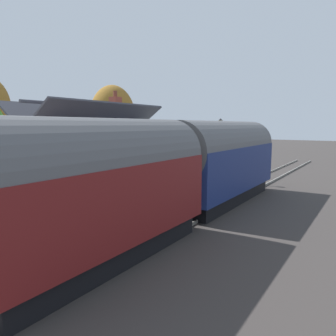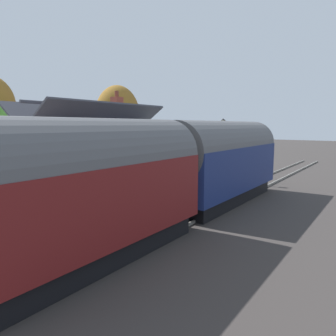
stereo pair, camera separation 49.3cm
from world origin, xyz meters
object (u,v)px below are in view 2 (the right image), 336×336
(planter_bench_left, at_px, (157,162))
(tree_distant, at_px, (118,116))
(planter_corner_building, at_px, (23,211))
(bench_near_building, at_px, (183,164))
(planter_bench_right, at_px, (190,164))
(planter_by_door, at_px, (198,170))
(station_building, at_px, (92,155))
(train, at_px, (179,170))
(planter_edge_near, at_px, (140,166))
(lamp_post_platform, at_px, (223,134))
(bench_by_lamp, at_px, (214,159))
(planter_edge_far, at_px, (180,174))

(planter_bench_left, height_order, tree_distant, tree_distant)
(planter_corner_building, bearing_deg, bench_near_building, 8.51)
(planter_bench_right, distance_m, planter_by_door, 2.48)
(station_building, relative_size, planter_by_door, 10.30)
(station_building, xyz_separation_m, planter_bench_right, (8.22, -1.43, -1.23))
(train, height_order, planter_edge_near, train)
(lamp_post_platform, bearing_deg, bench_by_lamp, 35.90)
(planter_edge_near, relative_size, planter_bench_left, 0.91)
(planter_edge_near, bearing_deg, station_building, -168.76)
(planter_bench_left, relative_size, lamp_post_platform, 0.20)
(train, distance_m, planter_by_door, 8.20)
(planter_bench_left, xyz_separation_m, planter_corner_building, (-13.78, -4.65, -0.03))
(bench_near_building, xyz_separation_m, tree_distant, (5.28, 11.36, 3.71))
(planter_bench_right, relative_size, tree_distant, 0.09)
(train, distance_m, lamp_post_platform, 10.09)
(station_building, height_order, planter_bench_right, station_building)
(planter_edge_near, height_order, planter_by_door, planter_edge_near)
(bench_by_lamp, bearing_deg, planter_bench_right, 172.89)
(planter_edge_near, distance_m, planter_bench_left, 2.03)
(planter_edge_near, height_order, planter_bench_right, planter_bench_right)
(station_building, bearing_deg, planter_corner_building, -150.60)
(train, height_order, bench_by_lamp, train)
(bench_by_lamp, bearing_deg, lamp_post_platform, -144.10)
(train, xyz_separation_m, planter_edge_near, (6.37, 7.52, -1.04))
(train, bearing_deg, planter_corner_building, 152.03)
(planter_corner_building, height_order, planter_edge_far, planter_edge_far)
(bench_near_building, xyz_separation_m, bench_by_lamp, (4.46, -0.27, 0.00))
(planter_edge_far, relative_size, planter_by_door, 0.97)
(tree_distant, bearing_deg, planter_corner_building, -144.45)
(planter_bench_left, bearing_deg, lamp_post_platform, -75.45)
(station_building, distance_m, planter_edge_near, 5.65)
(bench_near_building, xyz_separation_m, planter_by_door, (-0.60, -1.60, -0.21))
(planter_bench_left, relative_size, planter_edge_far, 0.97)
(train, relative_size, planter_corner_building, 24.02)
(planter_corner_building, distance_m, planter_edge_far, 9.88)
(planter_edge_far, bearing_deg, planter_bench_left, 49.94)
(bench_near_building, bearing_deg, station_building, 167.44)
(planter_corner_building, height_order, planter_by_door, planter_corner_building)
(planter_corner_building, bearing_deg, bench_by_lamp, 5.55)
(bench_by_lamp, xyz_separation_m, planter_corner_building, (-17.88, -1.74, -0.11))
(station_building, distance_m, planter_corner_building, 7.40)
(station_building, distance_m, planter_by_door, 7.33)
(planter_edge_near, xyz_separation_m, tree_distant, (6.95, 8.71, 3.84))
(bench_near_building, xyz_separation_m, planter_corner_building, (-13.42, -2.01, -0.11))
(bench_near_building, relative_size, planter_edge_near, 2.09)
(station_building, height_order, bench_by_lamp, station_building)
(tree_distant, bearing_deg, train, -129.38)
(bench_by_lamp, relative_size, planter_by_door, 1.79)
(station_building, xyz_separation_m, lamp_post_platform, (8.71, -3.88, 0.99))
(lamp_post_platform, bearing_deg, planter_bench_left, 104.55)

